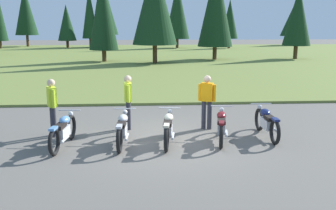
# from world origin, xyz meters

# --- Properties ---
(ground_plane) EXTENTS (140.00, 140.00, 0.00)m
(ground_plane) POSITION_xyz_m (0.00, 0.00, 0.00)
(ground_plane) COLOR #605B54
(grass_moorland) EXTENTS (80.00, 44.00, 0.10)m
(grass_moorland) POSITION_xyz_m (0.00, 26.84, 0.05)
(grass_moorland) COLOR olive
(grass_moorland) RESTS_ON ground
(forest_treeline) EXTENTS (42.97, 28.81, 8.74)m
(forest_treeline) POSITION_xyz_m (-1.72, 35.11, 4.60)
(forest_treeline) COLOR #47331E
(forest_treeline) RESTS_ON ground
(motorcycle_sky_blue) EXTENTS (0.62, 2.10, 0.88)m
(motorcycle_sky_blue) POSITION_xyz_m (-2.83, -0.30, 0.44)
(motorcycle_sky_blue) COLOR black
(motorcycle_sky_blue) RESTS_ON ground
(motorcycle_silver) EXTENTS (0.62, 2.10, 0.88)m
(motorcycle_silver) POSITION_xyz_m (-1.28, -0.21, 0.44)
(motorcycle_silver) COLOR black
(motorcycle_silver) RESTS_ON ground
(motorcycle_cream) EXTENTS (0.62, 2.09, 0.88)m
(motorcycle_cream) POSITION_xyz_m (-0.05, -0.20, 0.44)
(motorcycle_cream) COLOR black
(motorcycle_cream) RESTS_ON ground
(motorcycle_maroon) EXTENTS (0.68, 2.08, 0.88)m
(motorcycle_maroon) POSITION_xyz_m (1.44, -0.05, 0.44)
(motorcycle_maroon) COLOR black
(motorcycle_maroon) RESTS_ON ground
(motorcycle_navy) EXTENTS (0.62, 2.10, 0.88)m
(motorcycle_navy) POSITION_xyz_m (2.81, 0.22, 0.44)
(motorcycle_navy) COLOR black
(motorcycle_navy) RESTS_ON ground
(rider_with_back_turned) EXTENTS (0.52, 0.34, 1.67)m
(rider_with_back_turned) POSITION_xyz_m (1.24, 1.20, 0.95)
(rider_with_back_turned) COLOR #2D2D38
(rider_with_back_turned) RESTS_ON ground
(rider_near_row_end) EXTENTS (0.24, 0.55, 1.67)m
(rider_near_row_end) POSITION_xyz_m (-1.17, 1.37, 0.95)
(rider_near_row_end) COLOR #2D2D38
(rider_near_row_end) RESTS_ON ground
(rider_checking_bike) EXTENTS (0.34, 0.51, 1.67)m
(rider_checking_bike) POSITION_xyz_m (-3.31, 0.72, 0.95)
(rider_checking_bike) COLOR #2D2D38
(rider_checking_bike) RESTS_ON ground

